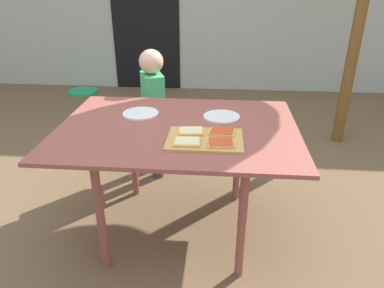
% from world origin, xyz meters
% --- Properties ---
extents(ground_plane, '(16.00, 16.00, 0.00)m').
position_xyz_m(ground_plane, '(0.00, 0.00, 0.00)').
color(ground_plane, brown).
extents(house_door, '(0.90, 0.02, 2.00)m').
position_xyz_m(house_door, '(-0.80, 3.06, 1.00)').
color(house_door, black).
rests_on(house_door, ground).
extents(dining_table, '(1.34, 0.98, 0.71)m').
position_xyz_m(dining_table, '(0.00, 0.00, 0.64)').
color(dining_table, brown).
rests_on(dining_table, ground).
extents(cutting_board, '(0.39, 0.29, 0.01)m').
position_xyz_m(cutting_board, '(0.16, -0.18, 0.71)').
color(cutting_board, tan).
rests_on(cutting_board, dining_table).
extents(pizza_slice_far_right, '(0.14, 0.12, 0.02)m').
position_xyz_m(pizza_slice_far_right, '(0.25, -0.10, 0.73)').
color(pizza_slice_far_right, '#E1AE53').
rests_on(pizza_slice_far_right, cutting_board).
extents(pizza_slice_far_left, '(0.14, 0.12, 0.02)m').
position_xyz_m(pizza_slice_far_left, '(0.08, -0.11, 0.73)').
color(pizza_slice_far_left, '#E1AE53').
rests_on(pizza_slice_far_left, cutting_board).
extents(pizza_slice_near_left, '(0.13, 0.11, 0.02)m').
position_xyz_m(pizza_slice_near_left, '(0.08, -0.24, 0.73)').
color(pizza_slice_near_left, '#E1AE53').
rests_on(pizza_slice_near_left, cutting_board).
extents(pizza_slice_near_right, '(0.14, 0.12, 0.02)m').
position_xyz_m(pizza_slice_near_right, '(0.24, -0.24, 0.73)').
color(pizza_slice_near_right, '#E1AE53').
rests_on(pizza_slice_near_right, cutting_board).
extents(plate_white_right, '(0.22, 0.22, 0.01)m').
position_xyz_m(plate_white_right, '(0.25, 0.16, 0.71)').
color(plate_white_right, white).
rests_on(plate_white_right, dining_table).
extents(plate_white_left, '(0.22, 0.22, 0.01)m').
position_xyz_m(plate_white_left, '(-0.25, 0.17, 0.71)').
color(plate_white_left, white).
rests_on(plate_white_left, dining_table).
extents(child_left, '(0.22, 0.27, 1.00)m').
position_xyz_m(child_left, '(-0.27, 0.70, 0.58)').
color(child_left, '#433A58').
rests_on(child_left, ground).
extents(garden_hose_coil, '(0.39, 0.39, 0.03)m').
position_xyz_m(garden_hose_coil, '(-1.65, 2.74, 0.02)').
color(garden_hose_coil, '#1EAB60').
rests_on(garden_hose_coil, ground).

